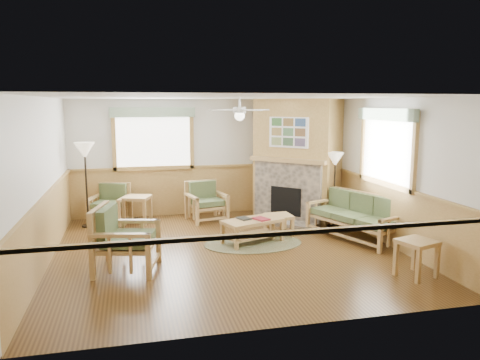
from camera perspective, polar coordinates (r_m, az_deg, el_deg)
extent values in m
cube|color=#4D3215|center=(8.45, -1.57, -8.60)|extent=(6.00, 6.00, 0.01)
cube|color=white|center=(8.04, -1.66, 10.06)|extent=(6.00, 6.00, 0.01)
cube|color=silver|center=(11.07, -4.75, 2.81)|extent=(6.00, 0.02, 2.70)
cube|color=silver|center=(5.29, 4.99, -4.29)|extent=(6.00, 0.02, 2.70)
cube|color=silver|center=(8.09, -22.90, -0.26)|extent=(0.02, 6.00, 2.70)
cube|color=silver|center=(9.22, 16.98, 1.14)|extent=(0.02, 6.00, 2.70)
cylinder|color=brown|center=(8.84, 1.64, -7.72)|extent=(2.39, 2.39, 0.01)
cube|color=maroon|center=(8.77, 2.58, -4.66)|extent=(0.33, 0.36, 0.03)
cube|color=black|center=(8.81, 0.48, -4.62)|extent=(0.29, 0.32, 0.03)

